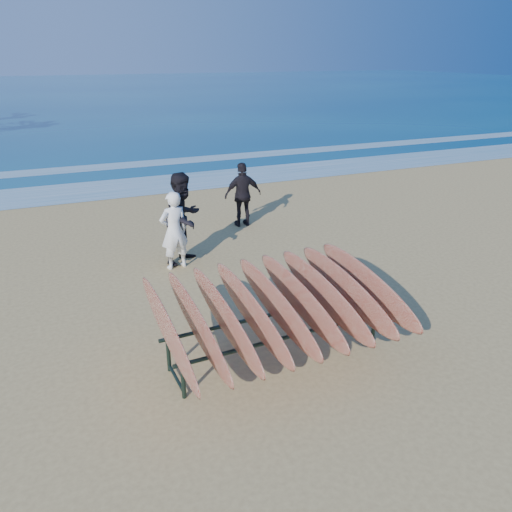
# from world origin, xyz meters

# --- Properties ---
(ground) EXTENTS (120.00, 120.00, 0.00)m
(ground) POSITION_xyz_m (0.00, 0.00, 0.00)
(ground) COLOR tan
(ground) RESTS_ON ground
(ocean) EXTENTS (160.00, 160.00, 0.00)m
(ocean) POSITION_xyz_m (0.00, 55.00, 0.01)
(ocean) COLOR navy
(ocean) RESTS_ON ground
(foam_near) EXTENTS (160.00, 160.00, 0.00)m
(foam_near) POSITION_xyz_m (0.00, 10.00, 0.01)
(foam_near) COLOR white
(foam_near) RESTS_ON ground
(foam_far) EXTENTS (160.00, 160.00, 0.00)m
(foam_far) POSITION_xyz_m (0.00, 13.50, 0.01)
(foam_far) COLOR white
(foam_far) RESTS_ON ground
(surfboard_rack) EXTENTS (3.28, 2.68, 1.28)m
(surfboard_rack) POSITION_xyz_m (-0.33, -0.71, 0.83)
(surfboard_rack) COLOR #1B2B23
(surfboard_rack) RESTS_ON ground
(person_white) EXTENTS (0.64, 0.48, 1.59)m
(person_white) POSITION_xyz_m (-0.84, 3.01, 0.80)
(person_white) COLOR white
(person_white) RESTS_ON ground
(person_dark_a) EXTENTS (1.16, 1.12, 1.88)m
(person_dark_a) POSITION_xyz_m (-0.55, 3.28, 0.94)
(person_dark_a) COLOR black
(person_dark_a) RESTS_ON ground
(person_dark_b) EXTENTS (0.96, 0.43, 1.60)m
(person_dark_b) POSITION_xyz_m (1.41, 4.97, 0.80)
(person_dark_b) COLOR black
(person_dark_b) RESTS_ON ground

